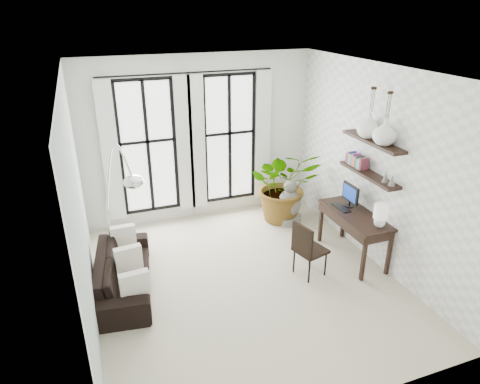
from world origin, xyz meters
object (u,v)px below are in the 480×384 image
plant (284,185)px  sofa (123,272)px  arc_lamp (117,177)px  desk_chair (307,247)px  desk (356,218)px  buddha (289,205)px

plant → sofa: bearing=-158.9°
sofa → arc_lamp: arc_lamp is taller
desk_chair → arc_lamp: bearing=144.4°
arc_lamp → desk_chair: bearing=-21.0°
plant → desk: plant is taller
buddha → desk: bearing=-74.5°
desk_chair → buddha: (0.56, 1.74, -0.15)m
sofa → arc_lamp: size_ratio=0.89×
plant → buddha: 0.42m
desk_chair → buddha: size_ratio=1.04×
desk → arc_lamp: 3.85m
arc_lamp → buddha: bearing=12.8°
desk_chair → desk: bearing=-4.4°
sofa → buddha: (3.31, 1.08, 0.09)m
desk → arc_lamp: bearing=167.1°
sofa → desk_chair: (2.75, -0.66, 0.24)m
desk_chair → buddha: bearing=57.5°
arc_lamp → buddha: arc_lamp is taller
plant → arc_lamp: bearing=-164.0°
desk → arc_lamp: size_ratio=0.64×
desk_chair → buddha: 1.84m
sofa → plant: bearing=-61.0°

